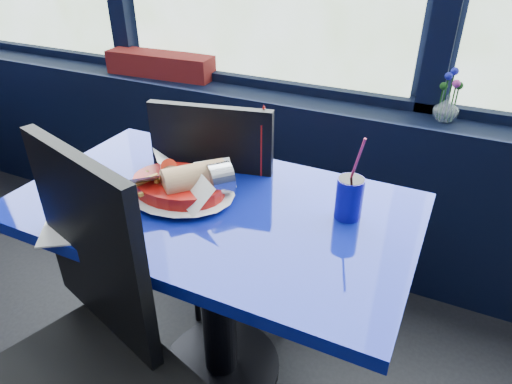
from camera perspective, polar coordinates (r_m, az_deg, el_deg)
name	(u,v)px	position (r m, az deg, el deg)	size (l,w,h in m)	color
window_sill	(251,166)	(2.34, -0.59, 3.27)	(5.00, 0.26, 0.80)	black
near_table	(215,251)	(1.48, -5.13, -7.37)	(1.20, 0.70, 0.75)	black
chair_near_front	(82,340)	(1.25, -20.96, -16.89)	(0.59, 0.59, 1.04)	black
chair_near_back	(237,200)	(1.75, -2.42, -1.03)	(0.52, 0.53, 0.97)	black
planter_box	(161,64)	(2.44, -11.84, 15.34)	(0.57, 0.14, 0.11)	maroon
flower_vase	(447,106)	(1.95, 22.76, 9.94)	(0.12, 0.12, 0.21)	silver
food_basket	(181,184)	(1.40, -9.37, 0.93)	(0.39, 0.39, 0.12)	#AC110B
ketchup_bottle	(263,143)	(1.50, 0.93, 6.11)	(0.06, 0.06, 0.24)	#AC110B
soda_cup	(349,197)	(1.30, 11.59, -0.64)	(0.08, 0.08, 0.26)	#120D92
napkin	(75,227)	(1.36, -21.71, -4.04)	(0.17, 0.17, 0.00)	white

